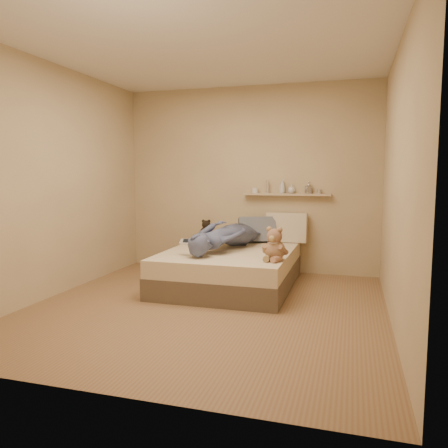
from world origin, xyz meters
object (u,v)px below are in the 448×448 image
(game_console, at_px, (187,242))
(pillow_cream, at_px, (287,228))
(bed, at_px, (230,268))
(dark_plush, at_px, (206,231))
(person, at_px, (226,235))
(pillow_grey, at_px, (257,230))
(wall_shelf, at_px, (287,194))
(teddy_bear, at_px, (274,247))

(game_console, bearing_deg, pillow_cream, 54.73)
(bed, distance_m, dark_plush, 1.01)
(game_console, height_order, person, person)
(game_console, relative_size, pillow_cream, 0.33)
(bed, relative_size, dark_plush, 6.65)
(bed, distance_m, person, 0.41)
(bed, height_order, pillow_grey, pillow_grey)
(game_console, xyz_separation_m, person, (0.31, 0.52, 0.02))
(dark_plush, bearing_deg, person, -55.47)
(dark_plush, bearing_deg, wall_shelf, 7.98)
(bed, bearing_deg, pillow_grey, 74.85)
(bed, bearing_deg, dark_plush, 127.06)
(wall_shelf, bearing_deg, bed, -121.18)
(game_console, bearing_deg, dark_plush, 98.91)
(bed, xyz_separation_m, wall_shelf, (0.55, 0.91, 0.88))
(dark_plush, relative_size, pillow_cream, 0.52)
(game_console, distance_m, person, 0.60)
(teddy_bear, height_order, pillow_grey, teddy_bear)
(bed, height_order, game_console, game_console)
(pillow_cream, bearing_deg, pillow_grey, -159.79)
(teddy_bear, bearing_deg, person, 142.31)
(game_console, xyz_separation_m, dark_plush, (-0.20, 1.25, -0.04))
(bed, height_order, pillow_cream, pillow_cream)
(bed, xyz_separation_m, teddy_bear, (0.63, -0.52, 0.38))
(person, distance_m, wall_shelf, 1.18)
(game_console, relative_size, person, 0.12)
(game_console, height_order, pillow_grey, pillow_grey)
(teddy_bear, xyz_separation_m, dark_plush, (-1.20, 1.27, -0.03))
(game_console, bearing_deg, wall_shelf, 56.76)
(pillow_grey, relative_size, person, 0.33)
(game_console, relative_size, dark_plush, 0.63)
(bed, distance_m, pillow_cream, 1.09)
(bed, bearing_deg, game_console, -126.77)
(person, bearing_deg, pillow_grey, -97.60)
(dark_plush, relative_size, pillow_grey, 0.57)
(dark_plush, distance_m, wall_shelf, 1.25)
(pillow_cream, bearing_deg, person, -128.14)
(teddy_bear, distance_m, person, 0.89)
(game_console, xyz_separation_m, teddy_bear, (1.01, -0.02, -0.01))
(bed, distance_m, wall_shelf, 1.38)
(game_console, height_order, dark_plush, dark_plush)
(dark_plush, xyz_separation_m, wall_shelf, (1.12, 0.16, 0.53))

